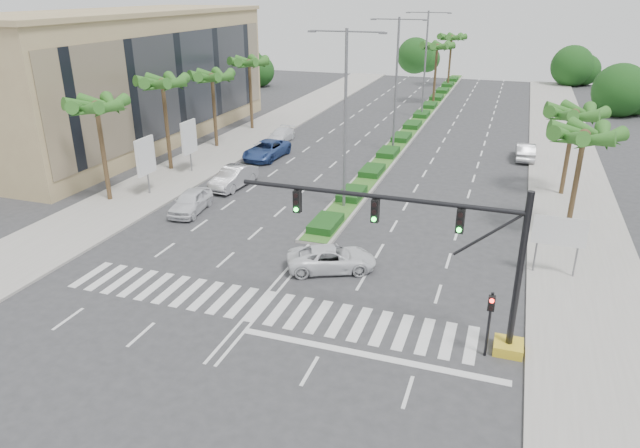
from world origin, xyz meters
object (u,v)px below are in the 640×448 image
object	(u,v)px
car_crossing	(332,258)
car_parked_a	(191,202)
car_right	(525,151)
car_parked_d	(281,135)
car_parked_c	(266,150)
car_parked_b	(233,177)

from	to	relation	value
car_crossing	car_parked_a	bearing A→B (deg)	42.42
car_right	car_parked_d	bearing A→B (deg)	1.08
car_parked_c	car_right	size ratio (longest dim) A/B	1.24
car_parked_d	car_parked_b	bearing A→B (deg)	-83.42
car_parked_c	car_right	distance (m)	23.27
car_parked_d	car_right	bearing A→B (deg)	1.57
car_parked_a	car_parked_b	world-z (taller)	car_parked_b
car_parked_b	car_parked_c	bearing A→B (deg)	101.39
car_parked_b	car_parked_d	xyz separation A→B (m)	(-2.05, 14.29, -0.16)
car_parked_a	car_parked_d	distance (m)	20.05
car_parked_c	car_parked_d	size ratio (longest dim) A/B	1.27
car_right	car_parked_b	bearing A→B (deg)	34.24
car_parked_b	car_parked_d	world-z (taller)	car_parked_b
car_parked_d	car_crossing	size ratio (longest dim) A/B	0.92
car_parked_b	car_parked_a	bearing A→B (deg)	-88.57
car_parked_a	car_crossing	size ratio (longest dim) A/B	0.92
car_parked_d	car_right	distance (m)	23.28
car_parked_b	car_right	distance (m)	26.30
car_parked_c	car_parked_a	bearing A→B (deg)	-84.33
car_parked_b	car_crossing	world-z (taller)	car_parked_b
car_crossing	car_right	bearing A→B (deg)	-44.35
car_parked_b	car_parked_c	distance (m)	8.37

